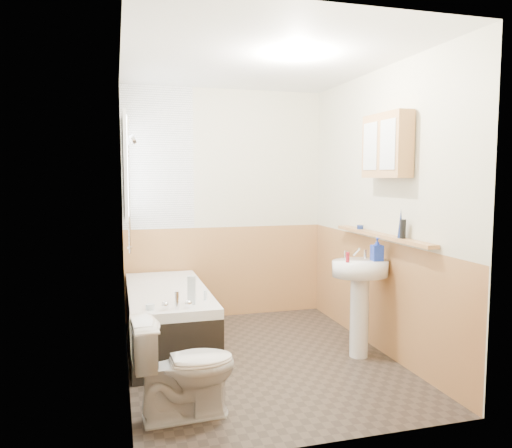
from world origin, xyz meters
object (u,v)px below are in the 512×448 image
at_px(medicine_cabinet, 386,146).
at_px(pine_shelf, 381,235).
at_px(bathtub, 168,316).
at_px(toilet, 185,368).
at_px(sink, 360,288).

bearing_deg(medicine_cabinet, pine_shelf, 75.51).
bearing_deg(bathtub, toilet, -91.24).
height_order(sink, pine_shelf, pine_shelf).
xyz_separation_m(bathtub, medicine_cabinet, (1.74, -0.78, 1.53)).
height_order(pine_shelf, medicine_cabinet, medicine_cabinet).
bearing_deg(toilet, medicine_cabinet, -74.52).
relative_size(pine_shelf, medicine_cabinet, 2.56).
height_order(bathtub, pine_shelf, pine_shelf).
bearing_deg(pine_shelf, bathtub, 159.12).
bearing_deg(sink, pine_shelf, 20.55).
xyz_separation_m(toilet, pine_shelf, (1.80, 0.71, 0.72)).
distance_m(bathtub, toilet, 1.38).
distance_m(toilet, sink, 1.76).
bearing_deg(pine_shelf, medicine_cabinet, -104.49).
xyz_separation_m(toilet, sink, (1.60, 0.68, 0.27)).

